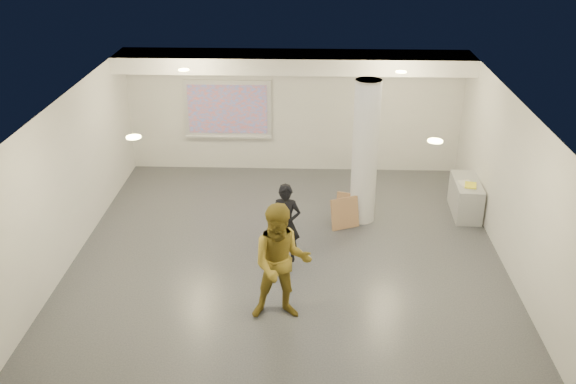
{
  "coord_description": "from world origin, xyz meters",
  "views": [
    {
      "loc": [
        0.39,
        -10.28,
        6.2
      ],
      "look_at": [
        0.0,
        0.4,
        1.25
      ],
      "focal_mm": 40.0,
      "sensor_mm": 36.0,
      "label": 1
    }
  ],
  "objects_px": {
    "column": "(365,153)",
    "man": "(281,263)",
    "projection_screen": "(228,110)",
    "credenza": "(466,197)",
    "woman": "(286,223)"
  },
  "relations": [
    {
      "from": "column",
      "to": "credenza",
      "type": "xyz_separation_m",
      "value": [
        2.22,
        0.37,
        -1.13
      ]
    },
    {
      "from": "column",
      "to": "projection_screen",
      "type": "xyz_separation_m",
      "value": [
        -3.1,
        2.65,
        0.03
      ]
    },
    {
      "from": "column",
      "to": "projection_screen",
      "type": "bearing_deg",
      "value": 139.44
    },
    {
      "from": "woman",
      "to": "man",
      "type": "xyz_separation_m",
      "value": [
        0.0,
        -1.78,
        0.23
      ]
    },
    {
      "from": "projection_screen",
      "to": "man",
      "type": "bearing_deg",
      "value": -75.63
    },
    {
      "from": "credenza",
      "to": "man",
      "type": "distance_m",
      "value": 5.41
    },
    {
      "from": "column",
      "to": "credenza",
      "type": "distance_m",
      "value": 2.52
    },
    {
      "from": "projection_screen",
      "to": "man",
      "type": "distance_m",
      "value": 6.35
    },
    {
      "from": "credenza",
      "to": "woman",
      "type": "distance_m",
      "value": 4.3
    },
    {
      "from": "column",
      "to": "projection_screen",
      "type": "distance_m",
      "value": 4.08
    },
    {
      "from": "man",
      "to": "column",
      "type": "bearing_deg",
      "value": 61.66
    },
    {
      "from": "column",
      "to": "man",
      "type": "relative_size",
      "value": 1.52
    },
    {
      "from": "column",
      "to": "credenza",
      "type": "relative_size",
      "value": 2.37
    },
    {
      "from": "projection_screen",
      "to": "credenza",
      "type": "distance_m",
      "value": 5.9
    },
    {
      "from": "column",
      "to": "man",
      "type": "bearing_deg",
      "value": -113.73
    }
  ]
}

